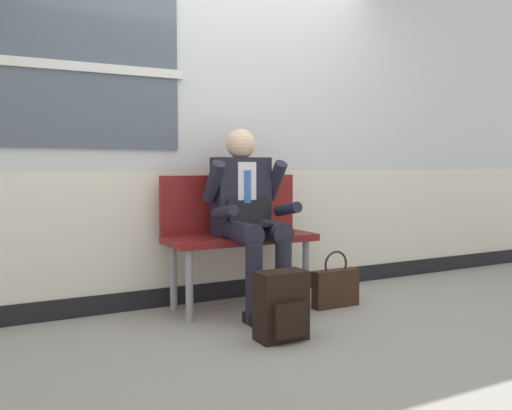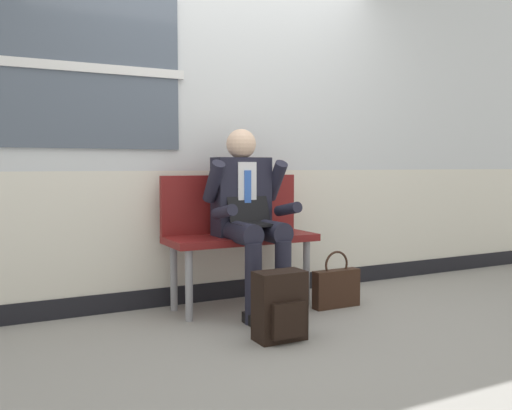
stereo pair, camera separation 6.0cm
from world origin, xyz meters
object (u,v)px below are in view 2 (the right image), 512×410
Objects in this scene: bench_with_person at (237,228)px; person_seated at (249,213)px; backpack at (280,307)px; handbag at (336,287)px.

person_seated is (-0.00, -0.20, 0.12)m from bench_with_person.
bench_with_person is 0.93m from backpack.
bench_with_person is at bearing 90.00° from person_seated.
person_seated is 3.12× the size of handbag.
bench_with_person is at bearing 148.14° from handbag.
bench_with_person is 0.24m from person_seated.
backpack is at bearing -98.37° from bench_with_person.
person_seated is at bearing 163.72° from handbag.
person_seated is at bearing 79.06° from backpack.
backpack is (-0.12, -0.84, -0.37)m from bench_with_person.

